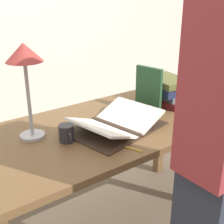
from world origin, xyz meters
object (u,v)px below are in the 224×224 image
object	(u,v)px
book_stack_tall	(167,90)
reading_lamp	(25,62)
book_standing_upright	(149,89)
coffee_mug	(67,133)
open_book	(116,124)
pencil	(128,148)

from	to	relation	value
book_stack_tall	reading_lamp	distance (m)	0.96
book_standing_upright	coffee_mug	size ratio (longest dim) A/B	2.54
open_book	book_standing_upright	bearing A→B (deg)	6.83
pencil	coffee_mug	bearing A→B (deg)	129.63
book_stack_tall	coffee_mug	world-z (taller)	book_stack_tall
coffee_mug	reading_lamp	bearing A→B (deg)	128.66
book_stack_tall	reading_lamp	size ratio (longest dim) A/B	0.64
coffee_mug	open_book	bearing A→B (deg)	-5.56
reading_lamp	book_stack_tall	bearing A→B (deg)	-3.17
reading_lamp	coffee_mug	world-z (taller)	reading_lamp
open_book	reading_lamp	distance (m)	0.56
open_book	pencil	xyz separation A→B (m)	(-0.09, -0.21, -0.02)
book_standing_upright	pencil	bearing A→B (deg)	-154.18
book_standing_upright	book_stack_tall	bearing A→B (deg)	-6.19
open_book	reading_lamp	xyz separation A→B (m)	(-0.40, 0.17, 0.36)
book_standing_upright	reading_lamp	xyz separation A→B (m)	(-0.73, 0.07, 0.25)
book_stack_tall	coffee_mug	xyz separation A→B (m)	(-0.79, -0.10, -0.04)
book_standing_upright	coffee_mug	world-z (taller)	book_standing_upright
book_standing_upright	pencil	distance (m)	0.54
book_stack_tall	pencil	distance (m)	0.69
book_stack_tall	book_standing_upright	bearing A→B (deg)	-175.07
open_book	book_stack_tall	distance (m)	0.53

